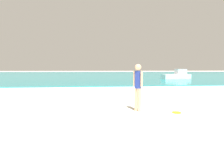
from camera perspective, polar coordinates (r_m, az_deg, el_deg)
The scene contains 4 objects.
water at distance 44.19m, azimuth -5.30°, elevation 3.00°, with size 160.00×60.00×0.06m, color teal.
person_standing at distance 6.20m, azimuth 7.92°, elevation -0.20°, with size 0.27×0.29×1.56m.
frisbee at distance 6.39m, azimuth 19.13°, elevation -8.25°, with size 0.28×0.28×0.03m, color yellow.
boat_near at distance 25.68m, azimuth 19.25°, elevation 2.49°, with size 3.88×1.76×1.27m.
Camera 1 is at (-0.40, 1.64, 1.43)m, focal length 29.90 mm.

